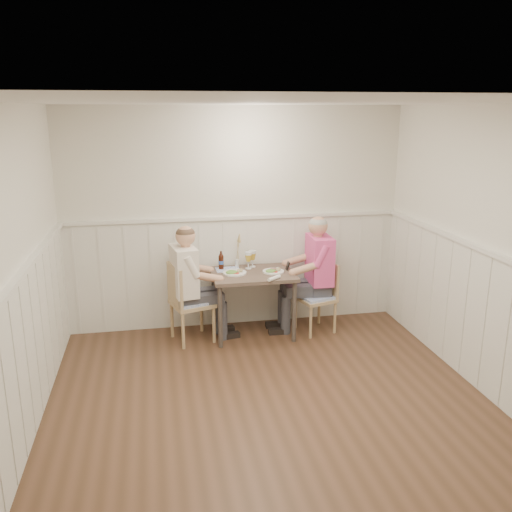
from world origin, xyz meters
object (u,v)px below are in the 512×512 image
Objects in this scene: chair_left at (187,300)px; grass_vase at (237,251)px; diner_cream at (188,293)px; beer_bottle at (221,261)px; man_in_pink at (315,282)px; dining_table at (253,281)px; chair_right at (319,294)px.

grass_vase is at bearing 27.99° from chair_left.
chair_left is 0.67× the size of diner_cream.
chair_left is 0.61m from beer_bottle.
chair_left is 0.65× the size of man_in_pink.
dining_table is 0.44m from beer_bottle.
grass_vase is at bearing 164.72° from man_in_pink.
chair_right is 0.61× the size of diner_cream.
chair_right is at bearing -18.33° from grass_vase.
man_in_pink is 1.14m from beer_bottle.
dining_table is 0.67× the size of man_in_pink.
chair_left is 0.83m from grass_vase.
beer_bottle is (-1.13, 0.24, 0.40)m from chair_right.
dining_table is at bearing 3.87° from diner_cream.
chair_right is (0.79, -0.03, -0.20)m from dining_table.
chair_left is (-1.55, -0.02, 0.04)m from chair_right.
chair_left reaches higher than chair_right.
man_in_pink is at bearing -8.96° from beer_bottle.
chair_right is 1.22m from beer_bottle.
man_in_pink reaches higher than grass_vase.
grass_vase reaches higher than chair_right.
beer_bottle is at bearing 31.36° from chair_left.
dining_table is 0.74m from diner_cream.
grass_vase is (0.20, 0.07, 0.09)m from beer_bottle.
man_in_pink reaches higher than diner_cream.
beer_bottle is at bearing 148.55° from dining_table.
beer_bottle is 0.52× the size of grass_vase.
man_in_pink is (1.51, 0.08, 0.09)m from chair_left.
man_in_pink is at bearing -15.28° from grass_vase.
diner_cream reaches higher than grass_vase.
man_in_pink reaches higher than chair_right.
dining_table is at bearing -177.54° from man_in_pink.
man_in_pink is at bearing 2.46° from dining_table.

